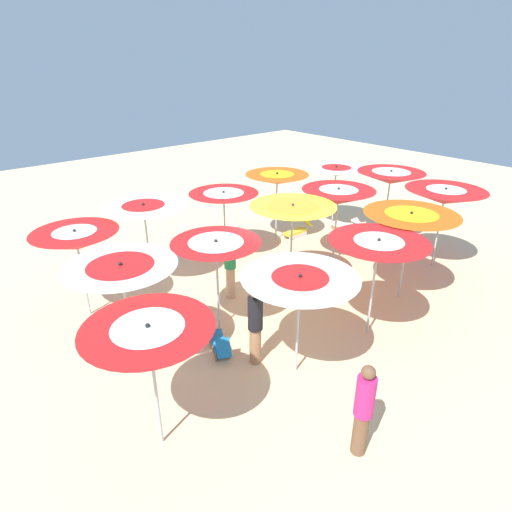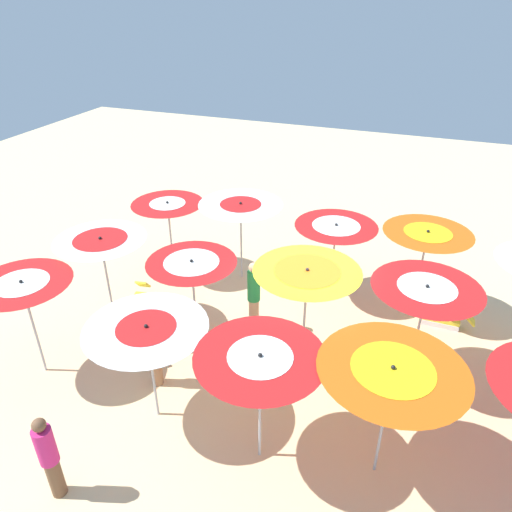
# 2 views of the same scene
# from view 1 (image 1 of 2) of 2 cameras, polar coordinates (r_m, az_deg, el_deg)

# --- Properties ---
(ground) EXTENTS (39.29, 39.29, 0.04)m
(ground) POSITION_cam_1_polar(r_m,az_deg,el_deg) (11.65, 3.50, -4.57)
(ground) COLOR beige
(beach_umbrella_0) EXTENTS (1.94, 1.94, 2.31)m
(beach_umbrella_0) POSITION_cam_1_polar(r_m,az_deg,el_deg) (6.44, -14.10, -10.44)
(beach_umbrella_0) COLOR #B2B2B7
(beach_umbrella_0) RESTS_ON ground
(beach_umbrella_1) EXTENTS (2.19, 2.19, 2.19)m
(beach_umbrella_1) POSITION_cam_1_polar(r_m,az_deg,el_deg) (7.85, 5.86, -3.93)
(beach_umbrella_1) COLOR #B2B2B7
(beach_umbrella_1) RESTS_ON ground
(beach_umbrella_2) EXTENTS (2.10, 2.10, 2.34)m
(beach_umbrella_2) POSITION_cam_1_polar(r_m,az_deg,el_deg) (9.27, 15.95, 0.84)
(beach_umbrella_2) COLOR #B2B2B7
(beach_umbrella_2) RESTS_ON ground
(beach_umbrella_3) EXTENTS (2.29, 2.29, 2.37)m
(beach_umbrella_3) POSITION_cam_1_polar(r_m,az_deg,el_deg) (11.02, 19.94, 4.56)
(beach_umbrella_3) COLOR #B2B2B7
(beach_umbrella_3) RESTS_ON ground
(beach_umbrella_4) EXTENTS (2.21, 2.21, 2.44)m
(beach_umbrella_4) POSITION_cam_1_polar(r_m,az_deg,el_deg) (13.20, 23.88, 7.27)
(beach_umbrella_4) COLOR #B2B2B7
(beach_umbrella_4) RESTS_ON ground
(beach_umbrella_5) EXTENTS (2.04, 2.04, 2.44)m
(beach_umbrella_5) POSITION_cam_1_polar(r_m,az_deg,el_deg) (8.03, -17.51, -2.27)
(beach_umbrella_5) COLOR #B2B2B7
(beach_umbrella_5) RESTS_ON ground
(beach_umbrella_6) EXTENTS (1.95, 1.95, 2.23)m
(beach_umbrella_6) POSITION_cam_1_polar(r_m,az_deg,el_deg) (9.17, -5.34, 0.85)
(beach_umbrella_6) COLOR #B2B2B7
(beach_umbrella_6) RESTS_ON ground
(beach_umbrella_7) EXTENTS (2.16, 2.16, 2.46)m
(beach_umbrella_7) POSITION_cam_1_polar(r_m,az_deg,el_deg) (10.72, 4.91, 5.72)
(beach_umbrella_7) COLOR #B2B2B7
(beach_umbrella_7) RESTS_ON ground
(beach_umbrella_8) EXTENTS (2.11, 2.11, 2.36)m
(beach_umbrella_8) POSITION_cam_1_polar(r_m,az_deg,el_deg) (12.61, 10.90, 7.80)
(beach_umbrella_8) COLOR #B2B2B7
(beach_umbrella_8) RESTS_ON ground
(beach_umbrella_9) EXTENTS (2.16, 2.16, 2.44)m
(beach_umbrella_9) POSITION_cam_1_polar(r_m,az_deg,el_deg) (14.66, 17.52, 9.97)
(beach_umbrella_9) COLOR #B2B2B7
(beach_umbrella_9) RESTS_ON ground
(beach_umbrella_10) EXTENTS (1.95, 1.95, 2.23)m
(beach_umbrella_10) POSITION_cam_1_polar(r_m,az_deg,el_deg) (10.51, -22.88, 1.94)
(beach_umbrella_10) COLOR #B2B2B7
(beach_umbrella_10) RESTS_ON ground
(beach_umbrella_11) EXTENTS (2.24, 2.24, 2.32)m
(beach_umbrella_11) POSITION_cam_1_polar(r_m,az_deg,el_deg) (11.51, -14.74, 5.89)
(beach_umbrella_11) COLOR #B2B2B7
(beach_umbrella_11) RESTS_ON ground
(beach_umbrella_12) EXTENTS (2.07, 2.07, 2.15)m
(beach_umbrella_12) POSITION_cam_1_polar(r_m,az_deg,el_deg) (12.81, -4.32, 7.77)
(beach_umbrella_12) COLOR #B2B2B7
(beach_umbrella_12) RESTS_ON ground
(beach_umbrella_13) EXTENTS (2.06, 2.06, 2.36)m
(beach_umbrella_13) POSITION_cam_1_polar(r_m,az_deg,el_deg) (14.07, 2.82, 10.23)
(beach_umbrella_13) COLOR #B2B2B7
(beach_umbrella_13) RESTS_ON ground
(beach_umbrella_14) EXTENTS (2.14, 2.14, 2.27)m
(beach_umbrella_14) POSITION_cam_1_polar(r_m,az_deg,el_deg) (15.59, 10.64, 11.02)
(beach_umbrella_14) COLOR #B2B2B7
(beach_umbrella_14) RESTS_ON ground
(lounger_0) EXTENTS (1.19, 0.33, 0.56)m
(lounger_0) POSITION_cam_1_polar(r_m,az_deg,el_deg) (15.02, 5.51, 3.32)
(lounger_0) COLOR silver
(lounger_0) RESTS_ON ground
(lounger_1) EXTENTS (0.56, 1.32, 0.55)m
(lounger_1) POSITION_cam_1_polar(r_m,az_deg,el_deg) (9.71, -17.34, -11.10)
(lounger_1) COLOR #333338
(lounger_1) RESTS_ON ground
(lounger_2) EXTENTS (0.72, 1.09, 0.58)m
(lounger_2) POSITION_cam_1_polar(r_m,az_deg,el_deg) (9.30, -4.91, -11.59)
(lounger_2) COLOR olive
(lounger_2) RESTS_ON ground
(lounger_3) EXTENTS (0.38, 1.21, 0.58)m
(lounger_3) POSITION_cam_1_polar(r_m,az_deg,el_deg) (15.73, 11.93, 3.96)
(lounger_3) COLOR olive
(lounger_3) RESTS_ON ground
(beachgoer_0) EXTENTS (0.30, 0.30, 1.76)m
(beachgoer_0) POSITION_cam_1_polar(r_m,az_deg,el_deg) (8.57, -0.09, -9.07)
(beachgoer_0) COLOR #A3704C
(beachgoer_0) RESTS_ON ground
(beachgoer_1) EXTENTS (0.30, 0.30, 1.70)m
(beachgoer_1) POSITION_cam_1_polar(r_m,az_deg,el_deg) (7.07, 14.14, -19.20)
(beachgoer_1) COLOR brown
(beachgoer_1) RESTS_ON ground
(beachgoer_2) EXTENTS (0.30, 0.30, 1.85)m
(beachgoer_2) POSITION_cam_1_polar(r_m,az_deg,el_deg) (10.84, -3.49, -0.99)
(beachgoer_2) COLOR #D8A87F
(beachgoer_2) RESTS_ON ground
(beach_ball) EXTENTS (0.25, 0.25, 0.25)m
(beach_ball) POSITION_cam_1_polar(r_m,az_deg,el_deg) (12.27, 10.47, -2.57)
(beach_ball) COLOR yellow
(beach_ball) RESTS_ON ground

